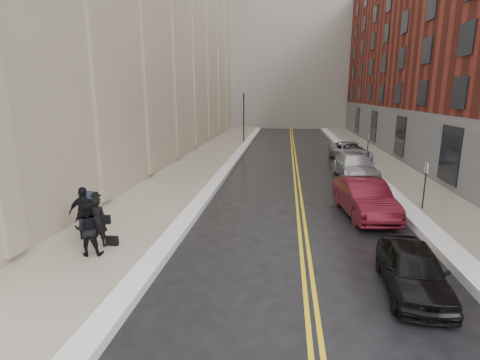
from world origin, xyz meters
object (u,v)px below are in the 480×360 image
(car_black, at_px, (413,269))
(pedestrian_c, at_px, (85,213))
(car_maroon, at_px, (365,198))
(car_silver_near, at_px, (355,166))
(pedestrian_main, at_px, (98,221))
(pedestrian_a, at_px, (88,229))
(car_silver_far, at_px, (350,152))
(pedestrian_b, at_px, (90,214))

(car_black, bearing_deg, pedestrian_c, 172.44)
(car_maroon, bearing_deg, car_black, -96.67)
(car_silver_near, height_order, pedestrian_main, pedestrian_main)
(car_maroon, height_order, pedestrian_main, pedestrian_main)
(car_black, height_order, pedestrian_a, pedestrian_a)
(car_silver_far, bearing_deg, pedestrian_a, -126.47)
(car_maroon, distance_m, pedestrian_a, 11.06)
(car_silver_far, height_order, pedestrian_c, pedestrian_c)
(pedestrian_b, bearing_deg, pedestrian_main, 117.05)
(car_silver_near, height_order, pedestrian_c, pedestrian_c)
(car_maroon, xyz_separation_m, pedestrian_main, (-9.59, -4.89, 0.23))
(car_silver_near, height_order, pedestrian_b, pedestrian_b)
(pedestrian_main, bearing_deg, pedestrian_a, 91.82)
(car_maroon, distance_m, pedestrian_c, 11.23)
(pedestrian_main, bearing_deg, pedestrian_b, -51.24)
(car_maroon, relative_size, pedestrian_b, 2.86)
(pedestrian_b, bearing_deg, car_black, 153.45)
(car_silver_far, xyz_separation_m, pedestrian_a, (-11.14, -19.44, 0.29))
(car_black, height_order, car_maroon, car_maroon)
(car_silver_near, height_order, car_silver_far, car_silver_near)
(car_silver_far, distance_m, pedestrian_c, 21.75)
(car_black, xyz_separation_m, pedestrian_b, (-10.30, 2.37, 0.35))
(pedestrian_b, bearing_deg, pedestrian_c, 62.87)
(pedestrian_main, height_order, pedestrian_c, pedestrian_c)
(car_maroon, bearing_deg, pedestrian_b, -165.14)
(car_black, distance_m, pedestrian_c, 10.59)
(car_silver_far, xyz_separation_m, pedestrian_b, (-11.90, -17.92, 0.27))
(car_silver_far, height_order, pedestrian_b, pedestrian_b)
(car_maroon, relative_size, car_silver_far, 0.92)
(car_black, relative_size, car_silver_far, 0.72)
(car_maroon, height_order, car_silver_near, car_maroon)
(pedestrian_main, relative_size, pedestrian_a, 1.01)
(pedestrian_b, bearing_deg, car_silver_far, -137.16)
(car_maroon, height_order, pedestrian_c, pedestrian_c)
(car_maroon, xyz_separation_m, car_silver_far, (1.60, 13.85, -0.07))
(car_silver_near, relative_size, car_silver_far, 1.01)
(car_maroon, xyz_separation_m, pedestrian_a, (-9.54, -5.59, 0.22))
(car_silver_near, bearing_deg, pedestrian_a, -131.98)
(car_silver_far, bearing_deg, pedestrian_c, -130.01)
(car_silver_near, distance_m, pedestrian_a, 16.72)
(car_black, distance_m, pedestrian_a, 9.59)
(car_black, bearing_deg, car_silver_far, 89.51)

